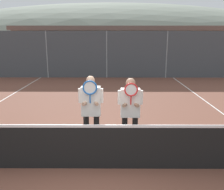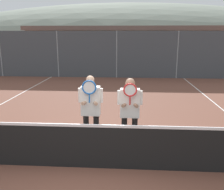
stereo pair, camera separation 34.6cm
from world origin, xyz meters
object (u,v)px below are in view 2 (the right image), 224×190
(player_leftmost, at_px, (91,107))
(car_center, at_px, (166,58))
(car_left_of_center, at_px, (103,58))
(car_far_left, at_px, (42,57))
(player_center_left, at_px, (130,109))

(player_leftmost, height_order, car_center, car_center)
(player_leftmost, xyz_separation_m, car_center, (3.66, 13.60, -0.09))
(car_left_of_center, distance_m, car_center, 4.85)
(player_leftmost, relative_size, car_far_left, 0.41)
(player_center_left, xyz_separation_m, car_far_left, (-6.83, 13.88, -0.12))
(player_center_left, height_order, car_center, car_center)
(player_center_left, relative_size, car_left_of_center, 0.43)
(car_left_of_center, bearing_deg, player_leftmost, -85.13)
(player_leftmost, relative_size, car_center, 0.40)
(player_leftmost, xyz_separation_m, player_center_left, (0.90, -0.01, -0.01))
(car_center, bearing_deg, car_far_left, 178.38)
(player_leftmost, height_order, car_left_of_center, player_leftmost)
(car_far_left, xyz_separation_m, car_center, (9.60, -0.27, 0.04))
(player_leftmost, xyz_separation_m, car_left_of_center, (-1.18, 13.90, -0.16))
(player_leftmost, bearing_deg, car_center, 74.95)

